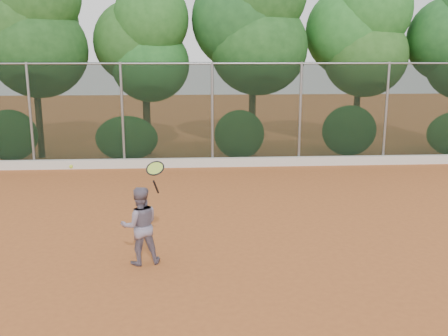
{
  "coord_description": "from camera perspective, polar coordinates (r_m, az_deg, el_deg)",
  "views": [
    {
      "loc": [
        -0.71,
        -9.79,
        3.67
      ],
      "look_at": [
        0.0,
        1.0,
        1.25
      ],
      "focal_mm": 40.0,
      "sensor_mm": 36.0,
      "label": 1
    }
  ],
  "objects": [
    {
      "name": "concrete_curb",
      "position": [
        16.99,
        -1.29,
        0.65
      ],
      "size": [
        24.0,
        0.2,
        0.3
      ],
      "primitive_type": "cube",
      "color": "silver",
      "rests_on": "ground"
    },
    {
      "name": "ground",
      "position": [
        10.47,
        0.36,
        -7.89
      ],
      "size": [
        80.0,
        80.0,
        0.0
      ],
      "primitive_type": "plane",
      "color": "#A65627",
      "rests_on": "ground"
    },
    {
      "name": "tennis_player",
      "position": [
        9.1,
        -9.57,
        -6.52
      ],
      "size": [
        0.8,
        0.68,
        1.43
      ],
      "primitive_type": "imported",
      "rotation": [
        0.0,
        0.0,
        3.37
      ],
      "color": "slate",
      "rests_on": "ground"
    },
    {
      "name": "chainlink_fence",
      "position": [
        16.9,
        -1.35,
        6.46
      ],
      "size": [
        24.09,
        0.09,
        3.5
      ],
      "color": "black",
      "rests_on": "ground"
    },
    {
      "name": "tennis_racket",
      "position": [
        8.72,
        -7.87,
        -0.28
      ],
      "size": [
        0.4,
        0.36,
        0.6
      ],
      "color": "black",
      "rests_on": "ground"
    },
    {
      "name": "foliage_backdrop",
      "position": [
        18.78,
        -3.38,
        14.82
      ],
      "size": [
        23.7,
        3.63,
        7.55
      ],
      "color": "#3F2A18",
      "rests_on": "ground"
    },
    {
      "name": "tennis_ball_in_flight",
      "position": [
        8.88,
        -17.08,
        0.15
      ],
      "size": [
        0.07,
        0.07,
        0.07
      ],
      "color": "#BAD731",
      "rests_on": "ground"
    }
  ]
}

